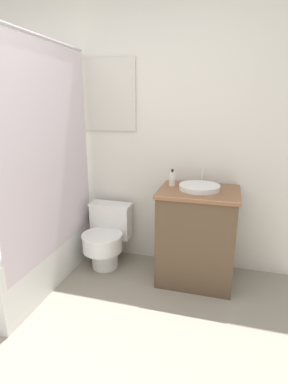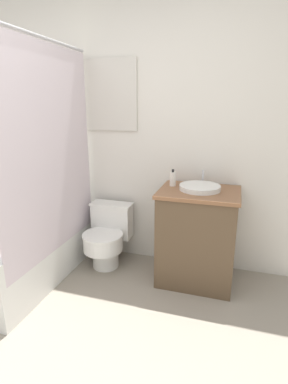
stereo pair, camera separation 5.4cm
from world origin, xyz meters
The scene contains 6 objects.
wall_back centered at (-0.01, 1.84, 1.26)m, with size 3.11×0.07×2.50m.
shower_area centered at (-0.71, 1.14, 0.30)m, with size 0.65×1.36×1.98m.
toilet centered at (-0.14, 1.55, 0.29)m, with size 0.41×0.51×0.58m.
vanity centered at (0.72, 1.53, 0.41)m, with size 0.66×0.53×0.83m.
sink centered at (0.72, 1.55, 0.85)m, with size 0.34×0.38×0.13m.
soap_bottle centered at (0.47, 1.61, 0.89)m, with size 0.05×0.05×0.15m.
Camera 1 is at (0.93, -0.89, 1.51)m, focal length 28.00 mm.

